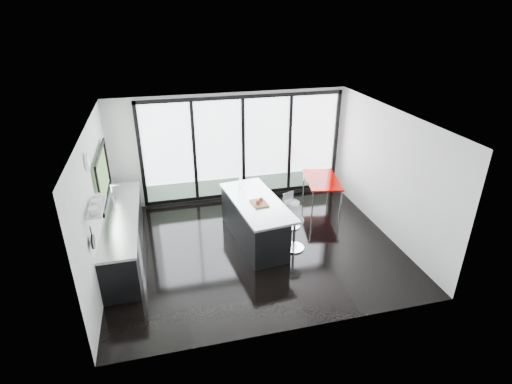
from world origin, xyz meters
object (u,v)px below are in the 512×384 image
object	(u,v)px
bar_stool_near	(294,234)
island	(253,220)
red_table	(321,192)
bar_stool_far	(292,214)

from	to	relation	value
bar_stool_near	island	bearing A→B (deg)	148.50
island	red_table	distance (m)	2.38
bar_stool_near	red_table	bearing A→B (deg)	58.36
island	bar_stool_near	distance (m)	0.94
island	bar_stool_far	distance (m)	1.05
red_table	bar_stool_near	bearing A→B (deg)	-127.34
island	red_table	size ratio (longest dim) A/B	1.74
island	bar_stool_far	bearing A→B (deg)	17.72
bar_stool_near	bar_stool_far	bearing A→B (deg)	80.42
island	bar_stool_near	world-z (taller)	island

